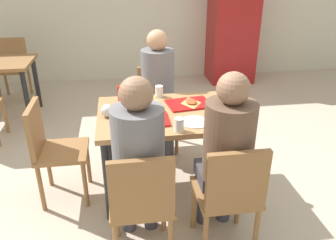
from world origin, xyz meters
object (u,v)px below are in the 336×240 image
Objects in this scene: tray_red_far at (189,104)px; paper_plate_near_edge at (195,122)px; person_far_side at (158,84)px; pizza_slice_b at (191,102)px; person_in_red at (138,154)px; person_in_brown_jacket at (226,148)px; chair_left_end at (51,145)px; condiment_bottle at (121,95)px; paper_plate_center at (145,102)px; soda_can at (225,101)px; tray_red_near at (145,120)px; pizza_slice_c at (147,101)px; foil_bundle at (107,111)px; plastic_cup_b at (179,125)px; chair_far_side at (157,102)px; drink_fridge at (233,22)px; main_table at (168,123)px; background_chair_far at (13,64)px; chair_near_left at (141,201)px; chair_near_right at (230,192)px; pizza_slice_a at (144,117)px; plastic_cup_a at (159,91)px.

tray_red_far is 1.64× the size of paper_plate_near_edge.
pizza_slice_b is at bearing -68.18° from person_far_side.
person_in_brown_jacket is (0.56, 0.00, 0.00)m from person_in_red.
chair_left_end is 5.29× the size of condiment_bottle.
soda_can is (0.65, -0.21, 0.06)m from paper_plate_center.
person_in_brown_jacket is 7.85× the size of condiment_bottle.
tray_red_near is (-0.20, -0.80, -0.01)m from person_far_side.
pizza_slice_c is 2.22× the size of soda_can.
plastic_cup_b is at bearing -32.90° from foil_bundle.
condiment_bottle reaches higher than chair_far_side.
pizza_slice_b reaches higher than paper_plate_near_edge.
foil_bundle reaches higher than paper_plate_center.
pizza_slice_c is 3.10m from drink_fridge.
main_table is 0.59× the size of drink_fridge.
main_table is at bearing -53.15° from paper_plate_center.
background_chair_far reaches higher than paper_plate_near_edge.
chair_left_end is 4.47× the size of pizza_slice_b.
paper_plate_near_edge is 3.34m from drink_fridge.
condiment_bottle is (-0.39, 0.57, 0.03)m from plastic_cup_b.
person_in_brown_jacket is at bearing -77.84° from person_far_side.
chair_near_left is 4.06m from drink_fridge.
chair_left_end reaches higher than tray_red_far.
chair_left_end is at bearing 147.14° from chair_near_right.
pizza_slice_c is at bearing -104.73° from chair_far_side.
pizza_slice_a reaches higher than tray_red_far.
drink_fridge is at bearing 65.88° from plastic_cup_b.
foil_bundle is (-0.48, -0.81, 0.28)m from chair_far_side.
plastic_cup_a is (-0.20, 0.57, 0.05)m from paper_plate_near_edge.
foil_bundle is 0.05× the size of drink_fridge.
chair_near_left reaches higher than paper_plate_near_edge.
chair_near_right is 0.63m from paper_plate_near_edge.
condiment_bottle is (-0.34, -0.12, 0.03)m from plastic_cup_a.
pizza_slice_b is 1.89× the size of plastic_cup_a.
person_in_red is at bearing -44.50° from chair_left_end.
pizza_slice_b is at bearing -13.54° from pizza_slice_c.
chair_near_left is 0.67× the size of person_in_red.
person_in_red is at bearing -138.44° from soda_can.
chair_near_left is at bearing -117.58° from tray_red_far.
person_in_red is 3.57m from background_chair_far.
person_in_brown_jacket is 12.57× the size of plastic_cup_b.
condiment_bottle is at bearing -122.80° from chair_far_side.
drink_fridge reaches higher than person_far_side.
paper_plate_near_edge is (0.17, -1.02, 0.24)m from chair_far_side.
pizza_slice_c reaches higher than main_table.
background_chair_far is (-2.16, 3.18, -0.25)m from person_in_brown_jacket.
chair_near_right is 0.58m from plastic_cup_b.
pizza_slice_b reaches higher than tray_red_far.
background_chair_far is (-1.59, 3.18, -0.25)m from person_in_red.
person_in_brown_jacket is 0.70m from tray_red_near.
soda_can is at bearing -52.91° from person_far_side.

